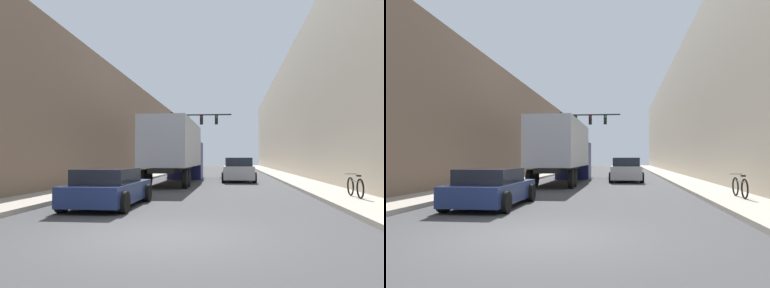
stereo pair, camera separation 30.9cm
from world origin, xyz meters
The scene contains 10 objects.
ground_plane centered at (0.00, 0.00, 0.00)m, with size 200.00×200.00×0.00m, color #424244.
sidewalk_right centered at (5.75, 30.00, 0.07)m, with size 2.16×80.00×0.15m.
sidewalk_left centered at (-5.75, 30.00, 0.07)m, with size 2.16×80.00×0.15m.
building_right centered at (9.83, 30.00, 5.89)m, with size 6.00×80.00×11.79m.
building_left centered at (-9.83, 30.00, 4.03)m, with size 6.00×80.00×8.06m.
semi_truck centered at (-2.14, 16.58, 2.18)m, with size 2.52×11.57×3.83m.
sedan_car centered at (-2.61, 4.53, 0.61)m, with size 2.10×4.28×1.25m.
suv_car centered at (1.87, 18.47, 0.78)m, with size 2.24×4.55×1.63m.
traffic_signal_gantry centered at (-2.91, 29.25, 4.42)m, with size 6.01×0.35×6.19m.
parked_bicycle centered at (5.95, 6.96, 0.53)m, with size 0.44×1.83×0.86m.
Camera 1 is at (1.42, -7.45, 1.58)m, focal length 35.00 mm.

